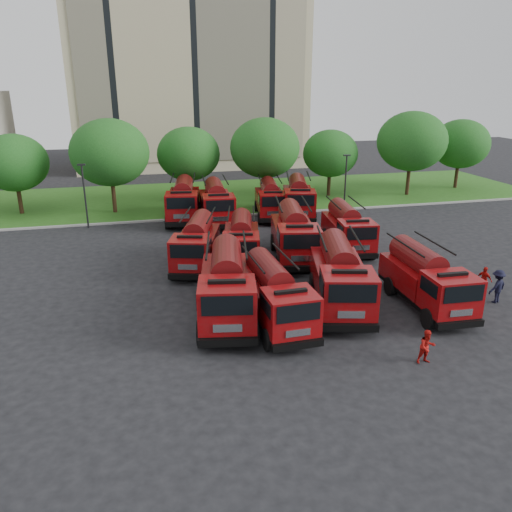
{
  "coord_description": "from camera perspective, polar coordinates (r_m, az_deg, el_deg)",
  "views": [
    {
      "loc": [
        -6.03,
        -23.43,
        11.07
      ],
      "look_at": [
        0.24,
        2.32,
        1.8
      ],
      "focal_mm": 35.0,
      "sensor_mm": 36.0,
      "label": 1
    }
  ],
  "objects": [
    {
      "name": "firefighter_5",
      "position": [
        36.26,
        11.61,
        1.1
      ],
      "size": [
        1.52,
        1.02,
        1.51
      ],
      "primitive_type": "imported",
      "rotation": [
        0.0,
        0.0,
        2.81
      ],
      "color": "#A6100C",
      "rests_on": "ground"
    },
    {
      "name": "lamp_post_0",
      "position": [
        41.64,
        -19.01,
        6.91
      ],
      "size": [
        0.6,
        0.25,
        5.11
      ],
      "color": "black",
      "rests_on": "ground"
    },
    {
      "name": "tree_4",
      "position": [
        47.84,
        1.01,
        12.25
      ],
      "size": [
        6.55,
        6.55,
        8.01
      ],
      "color": "#382314",
      "rests_on": "ground"
    },
    {
      "name": "tree_3",
      "position": [
        48.12,
        -7.71,
        11.48
      ],
      "size": [
        5.88,
        5.88,
        7.19
      ],
      "color": "#382314",
      "rests_on": "ground"
    },
    {
      "name": "fire_truck_11",
      "position": [
        43.24,
        4.86,
        6.64
      ],
      "size": [
        4.28,
        7.62,
        3.29
      ],
      "rotation": [
        0.0,
        0.0,
        -0.26
      ],
      "color": "black",
      "rests_on": "ground"
    },
    {
      "name": "tree_6",
      "position": [
        53.16,
        17.39,
        12.4
      ],
      "size": [
        6.89,
        6.89,
        8.42
      ],
      "color": "#382314",
      "rests_on": "ground"
    },
    {
      "name": "tree_2",
      "position": [
        45.34,
        -16.38,
        11.28
      ],
      "size": [
        6.72,
        6.72,
        8.22
      ],
      "color": "#382314",
      "rests_on": "ground"
    },
    {
      "name": "firefighter_3",
      "position": [
        29.51,
        25.61,
        -4.77
      ],
      "size": [
        1.31,
        0.96,
        1.82
      ],
      "primitive_type": "imported",
      "rotation": [
        0.0,
        0.0,
        3.47
      ],
      "color": "black",
      "rests_on": "ground"
    },
    {
      "name": "fire_truck_3",
      "position": [
        27.04,
        18.85,
        -2.47
      ],
      "size": [
        2.69,
        6.76,
        3.03
      ],
      "rotation": [
        0.0,
        0.0,
        -0.05
      ],
      "color": "black",
      "rests_on": "ground"
    },
    {
      "name": "tree_7",
      "position": [
        58.71,
        22.34,
        11.76
      ],
      "size": [
        6.05,
        6.05,
        7.39
      ],
      "color": "#382314",
      "rests_on": "ground"
    },
    {
      "name": "tree_1",
      "position": [
        47.94,
        -25.93,
        9.56
      ],
      "size": [
        5.71,
        5.71,
        6.98
      ],
      "color": "#382314",
      "rests_on": "ground"
    },
    {
      "name": "fire_truck_9",
      "position": [
        41.41,
        -4.55,
        6.07
      ],
      "size": [
        3.1,
        7.4,
        3.29
      ],
      "rotation": [
        0.0,
        0.0,
        -0.08
      ],
      "color": "black",
      "rests_on": "ground"
    },
    {
      "name": "firefighter_1",
      "position": [
        22.4,
        18.74,
        -11.47
      ],
      "size": [
        0.73,
        0.4,
        1.49
      ],
      "primitive_type": "imported",
      "rotation": [
        0.0,
        0.0,
        0.01
      ],
      "color": "#A6100C",
      "rests_on": "ground"
    },
    {
      "name": "lamp_post_1",
      "position": [
        45.2,
        10.19,
        8.56
      ],
      "size": [
        0.6,
        0.25,
        5.11
      ],
      "color": "black",
      "rests_on": "ground"
    },
    {
      "name": "fire_truck_5",
      "position": [
        31.9,
        -1.7,
        1.78
      ],
      "size": [
        3.57,
        6.78,
        2.94
      ],
      "rotation": [
        0.0,
        0.0,
        -0.22
      ],
      "color": "black",
      "rests_on": "ground"
    },
    {
      "name": "lawn",
      "position": [
        51.0,
        -6.61,
        6.68
      ],
      "size": [
        70.0,
        16.0,
        0.12
      ],
      "primitive_type": "cube",
      "color": "#235015",
      "rests_on": "ground"
    },
    {
      "name": "fire_truck_0",
      "position": [
        24.35,
        -3.32,
        -3.41
      ],
      "size": [
        3.81,
        7.71,
        3.36
      ],
      "rotation": [
        0.0,
        0.0,
        -0.18
      ],
      "color": "black",
      "rests_on": "ground"
    },
    {
      "name": "fire_truck_6",
      "position": [
        32.7,
        4.38,
        2.54
      ],
      "size": [
        3.87,
        7.69,
        3.35
      ],
      "rotation": [
        0.0,
        0.0,
        -0.19
      ],
      "color": "black",
      "rests_on": "ground"
    },
    {
      "name": "fire_truck_4",
      "position": [
        31.48,
        -6.82,
        1.47
      ],
      "size": [
        4.03,
        6.98,
        3.01
      ],
      "rotation": [
        0.0,
        0.0,
        -0.28
      ],
      "color": "black",
      "rests_on": "ground"
    },
    {
      "name": "ground",
      "position": [
        26.61,
        0.69,
        -5.31
      ],
      "size": [
        140.0,
        140.0,
        0.0
      ],
      "primitive_type": "plane",
      "color": "black",
      "rests_on": "ground"
    },
    {
      "name": "tree_5",
      "position": [
        51.09,
        8.49,
        11.51
      ],
      "size": [
        5.46,
        5.46,
        6.68
      ],
      "color": "#382314",
      "rests_on": "ground"
    },
    {
      "name": "curb",
      "position": [
        43.19,
        -5.22,
        4.44
      ],
      "size": [
        70.0,
        0.3,
        0.14
      ],
      "primitive_type": "cube",
      "color": "gray",
      "rests_on": "ground"
    },
    {
      "name": "firefighter_2",
      "position": [
        30.57,
        24.44,
        -3.77
      ],
      "size": [
        0.82,
        1.0,
        1.49
      ],
      "primitive_type": "imported",
      "rotation": [
        0.0,
        0.0,
        2.01
      ],
      "color": "#A6100C",
      "rests_on": "ground"
    },
    {
      "name": "fire_truck_7",
      "position": [
        35.17,
        10.41,
        3.19
      ],
      "size": [
        3.15,
        6.86,
        3.01
      ],
      "rotation": [
        0.0,
        0.0,
        -0.14
      ],
      "color": "black",
      "rests_on": "ground"
    },
    {
      "name": "fire_truck_1",
      "position": [
        23.79,
        2.19,
        -4.46
      ],
      "size": [
        2.59,
        6.62,
        2.98
      ],
      "rotation": [
        0.0,
        0.0,
        0.03
      ],
      "color": "black",
      "rests_on": "ground"
    },
    {
      "name": "fire_truck_2",
      "position": [
        25.87,
        9.62,
        -2.32
      ],
      "size": [
        4.24,
        7.66,
        3.31
      ],
      "rotation": [
        0.0,
        0.0,
        -0.26
      ],
      "color": "black",
      "rests_on": "ground"
    },
    {
      "name": "firefighter_0",
      "position": [
        25.03,
        12.14,
        -7.43
      ],
      "size": [
        0.66,
        0.5,
        1.71
      ],
      "primitive_type": "imported",
      "rotation": [
        0.0,
        0.0,
        -0.08
      ],
      "color": "#A6100C",
      "rests_on": "ground"
    },
    {
      "name": "apartment_building",
      "position": [
        71.84,
        -7.74,
        20.26
      ],
      "size": [
        30.0,
        14.18,
        25.0
      ],
      "color": "#BCAF8C",
      "rests_on": "ground"
    },
    {
      "name": "firefighter_4",
      "position": [
        30.88,
        -4.71,
        -1.8
      ],
      "size": [
        1.02,
        0.97,
        1.75
      ],
      "primitive_type": "imported",
      "rotation": [
        0.0,
        0.0,
        2.47
      ],
      "color": "#A6100C",
      "rests_on": "ground"
    },
    {
      "name": "fire_truck_8",
      "position": [
        42.46,
        -8.3,
        6.3
      ],
      "size": [
        3.58,
        7.63,
        3.34
      ],
      "rotation": [
        0.0,
        0.0,
        -0.15
      ],
      "color": "black",
      "rests_on": "ground"
    },
    {
      "name": "fire_truck_10",
      "position": [
        43.12,
        1.66,
        6.49
      ],
      "size": [
        3.4,
        6.97,
        3.04
      ],
      "rotation": [
        0.0,
        0.0,
        -0.17
      ],
      "color": "black",
      "rests_on": "ground"
    }
  ]
}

